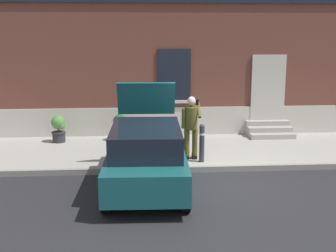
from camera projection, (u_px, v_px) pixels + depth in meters
ground_plane at (224, 184)px, 10.52m from camera, size 80.00×80.00×0.00m
sidewalk at (206, 150)px, 13.24m from camera, size 24.00×3.60×0.15m
curb_edge at (217, 169)px, 11.42m from camera, size 24.00×0.12×0.15m
building_facade at (197, 28)px, 14.90m from camera, size 24.00×1.52×7.50m
entrance_stoop at (269, 130)px, 14.74m from camera, size 1.49×0.96×0.48m
hatchback_car_teal at (146, 155)px, 10.05m from camera, size 1.90×4.12×2.34m
bollard_near_person at (202, 142)px, 11.66m from camera, size 0.15×0.15×1.04m
person_on_phone at (191, 124)px, 11.82m from camera, size 0.51×0.47×1.75m
planter_charcoal at (59, 128)px, 13.81m from camera, size 0.44×0.44×0.86m
planter_terracotta at (120, 127)px, 14.01m from camera, size 0.44×0.44×0.86m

